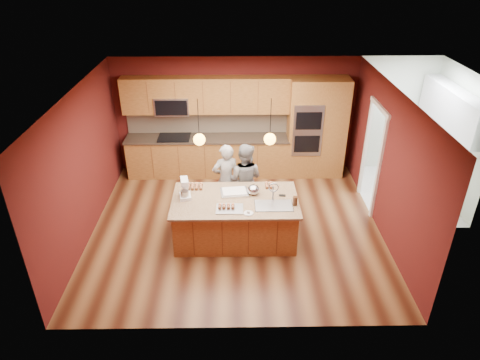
{
  "coord_description": "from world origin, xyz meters",
  "views": [
    {
      "loc": [
        -0.03,
        -6.84,
        4.86
      ],
      "look_at": [
        0.07,
        -0.1,
        1.09
      ],
      "focal_mm": 32.0,
      "sensor_mm": 36.0,
      "label": 1
    }
  ],
  "objects_px": {
    "island": "(236,218)",
    "person_left": "(226,179)",
    "stand_mixer": "(185,190)",
    "mixing_bowl": "(253,190)",
    "person_right": "(244,179)"
  },
  "relations": [
    {
      "from": "person_right",
      "to": "island",
      "type": "bearing_deg",
      "value": 95.69
    },
    {
      "from": "person_left",
      "to": "person_right",
      "type": "height_order",
      "value": "person_right"
    },
    {
      "from": "person_right",
      "to": "stand_mixer",
      "type": "height_order",
      "value": "person_right"
    },
    {
      "from": "island",
      "to": "person_left",
      "type": "bearing_deg",
      "value": 102.04
    },
    {
      "from": "stand_mixer",
      "to": "mixing_bowl",
      "type": "relative_size",
      "value": 1.67
    },
    {
      "from": "person_left",
      "to": "mixing_bowl",
      "type": "height_order",
      "value": "person_left"
    },
    {
      "from": "person_left",
      "to": "mixing_bowl",
      "type": "bearing_deg",
      "value": 111.95
    },
    {
      "from": "island",
      "to": "stand_mixer",
      "type": "distance_m",
      "value": 1.07
    },
    {
      "from": "person_left",
      "to": "person_right",
      "type": "xyz_separation_m",
      "value": [
        0.36,
        0.0,
        0.0
      ]
    },
    {
      "from": "person_left",
      "to": "person_right",
      "type": "relative_size",
      "value": 1.0
    },
    {
      "from": "person_left",
      "to": "mixing_bowl",
      "type": "relative_size",
      "value": 6.71
    },
    {
      "from": "island",
      "to": "person_right",
      "type": "distance_m",
      "value": 0.96
    },
    {
      "from": "person_right",
      "to": "stand_mixer",
      "type": "xyz_separation_m",
      "value": [
        -1.08,
        -0.8,
        0.24
      ]
    },
    {
      "from": "island",
      "to": "person_left",
      "type": "distance_m",
      "value": 0.96
    },
    {
      "from": "person_left",
      "to": "stand_mixer",
      "type": "relative_size",
      "value": 4.02
    }
  ]
}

